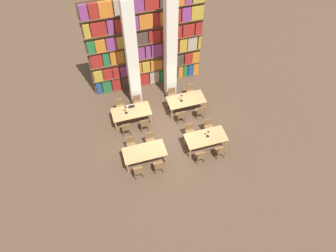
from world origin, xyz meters
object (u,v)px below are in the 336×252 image
object	(u,v)px
reading_table_0	(144,152)
chair_15	(191,91)
desk_lamp_0	(208,133)
laptop	(131,106)
chair_0	(138,171)
chair_10	(145,124)
chair_4	(201,156)
reading_table_1	(206,138)
chair_9	(120,106)
desk_lamp_2	(182,97)
chair_14	(200,111)
chair_8	(126,128)
chair_6	(221,151)
chair_7	(209,126)
reading_table_3	(186,100)
pillar_left	(132,56)
chair_2	(159,166)
chair_3	(150,140)
chair_11	(138,102)
desk_lamp_1	(126,108)
chair_13	(172,95)
reading_table_2	(131,112)
chair_1	(131,144)
pillar_center	(170,49)
chair_5	(190,131)
chair_12	(181,116)

from	to	relation	value
reading_table_0	chair_15	world-z (taller)	chair_15
desk_lamp_0	laptop	world-z (taller)	desk_lamp_0
chair_0	chair_10	size ratio (longest dim) A/B	1.00
chair_15	chair_4	bearing A→B (deg)	77.19
reading_table_1	chair_9	world-z (taller)	chair_9
desk_lamp_2	chair_14	bearing A→B (deg)	-42.83
reading_table_0	chair_0	xyz separation A→B (m)	(-0.48, -0.77, -0.18)
chair_0	laptop	world-z (taller)	laptop
chair_8	chair_10	bearing A→B (deg)	0.00
reading_table_0	chair_6	distance (m)	3.54
chair_7	reading_table_3	bearing A→B (deg)	-72.48
reading_table_0	reading_table_1	size ratio (longest dim) A/B	1.00
chair_0	laptop	distance (m)	3.67
pillar_left	chair_2	bearing A→B (deg)	-90.56
pillar_left	chair_3	distance (m)	4.10
chair_11	desk_lamp_1	size ratio (longest dim) A/B	1.79
chair_4	chair_11	distance (m)	4.59
chair_11	chair_15	distance (m)	2.94
reading_table_0	chair_15	bearing A→B (deg)	44.55
chair_11	chair_13	bearing A→B (deg)	-179.98
chair_3	chair_8	distance (m)	1.40
reading_table_2	laptop	distance (m)	0.32
chair_6	reading_table_0	bearing A→B (deg)	167.02
reading_table_1	chair_8	xyz separation A→B (m)	(-3.45, 1.83, -0.18)
chair_4	desk_lamp_1	world-z (taller)	desk_lamp_1
reading_table_1	reading_table_0	bearing A→B (deg)	179.48
chair_0	laptop	bearing A→B (deg)	81.95
chair_1	reading_table_2	world-z (taller)	chair_1
chair_7	desk_lamp_2	distance (m)	2.06
pillar_center	chair_10	size ratio (longest dim) A/B	6.71
reading_table_1	chair_6	xyz separation A→B (m)	(0.47, -0.77, -0.18)
chair_15	chair_1	bearing A→B (deg)	33.61
chair_2	reading_table_3	size ratio (longest dim) A/B	0.46
chair_0	pillar_left	bearing A→B (deg)	78.37
chair_2	chair_4	size ratio (longest dim) A/B	1.00
chair_10	chair_8	bearing A→B (deg)	180.00
reading_table_1	chair_8	size ratio (longest dim) A/B	2.18
chair_5	laptop	world-z (taller)	laptop
chair_0	desk_lamp_2	distance (m)	4.55
chair_9	chair_6	bearing A→B (deg)	133.56
laptop	reading_table_3	distance (m)	2.85
chair_1	chair_14	bearing A→B (deg)	-165.00
reading_table_3	chair_7	bearing A→B (deg)	-72.48
laptop	reading_table_3	world-z (taller)	laptop
chair_4	chair_12	size ratio (longest dim) A/B	1.00
chair_3	chair_10	size ratio (longest dim) A/B	1.00
reading_table_1	chair_12	size ratio (longest dim) A/B	2.18
chair_0	chair_1	bearing A→B (deg)	90.00
reading_table_0	chair_7	xyz separation A→B (m)	(3.44, 0.74, -0.18)
chair_1	reading_table_3	size ratio (longest dim) A/B	0.46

